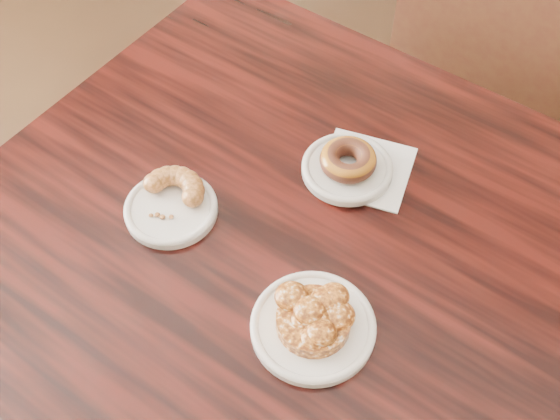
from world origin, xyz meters
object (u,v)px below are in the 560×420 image
at_px(cafe_table, 276,348).
at_px(apple_fritter, 314,319).
at_px(cruller_fragment, 169,201).
at_px(chair_far, 514,63).
at_px(glazed_donut, 348,160).

distance_m(cafe_table, apple_fritter, 0.43).
relative_size(cafe_table, cruller_fragment, 8.52).
distance_m(chair_far, glazed_donut, 0.83).
bearing_deg(cafe_table, chair_far, 86.84).
relative_size(chair_far, glazed_donut, 9.84).
height_order(cafe_table, chair_far, chair_far).
xyz_separation_m(chair_far, glazed_donut, (-0.19, -0.74, 0.33)).
relative_size(glazed_donut, apple_fritter, 0.64).
relative_size(apple_fritter, cruller_fragment, 1.27).
height_order(apple_fritter, cruller_fragment, apple_fritter).
xyz_separation_m(cafe_table, cruller_fragment, (-0.17, -0.02, 0.40)).
xyz_separation_m(glazed_donut, cruller_fragment, (-0.22, -0.18, -0.00)).
xyz_separation_m(glazed_donut, apple_fritter, (0.06, -0.28, -0.00)).
height_order(chair_far, apple_fritter, chair_far).
bearing_deg(cruller_fragment, cafe_table, 6.00).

